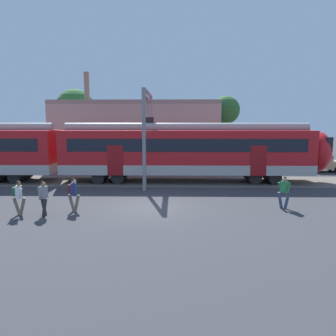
# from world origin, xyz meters

# --- Properties ---
(ground_plane) EXTENTS (160.00, 160.00, 0.00)m
(ground_plane) POSITION_xyz_m (0.00, 0.00, 0.00)
(ground_plane) COLOR #38383D
(track_bed) EXTENTS (80.00, 4.40, 0.01)m
(track_bed) POSITION_xyz_m (-8.87, 7.48, 0.01)
(track_bed) COLOR #605951
(track_bed) RESTS_ON ground
(commuter_train) EXTENTS (38.05, 3.07, 4.73)m
(commuter_train) POSITION_xyz_m (-6.39, 7.48, 2.25)
(commuter_train) COLOR #B7B2AD
(commuter_train) RESTS_ON ground
(pedestrian_white) EXTENTS (0.70, 0.53, 1.67)m
(pedestrian_white) POSITION_xyz_m (-6.08, -1.51, 0.99)
(pedestrian_white) COLOR #6B6051
(pedestrian_white) RESTS_ON ground
(pedestrian_grey) EXTENTS (0.56, 0.66, 1.67)m
(pedestrian_grey) POSITION_xyz_m (-4.87, -1.56, 0.99)
(pedestrian_grey) COLOR #28282D
(pedestrian_grey) RESTS_ON ground
(pedestrian_navy) EXTENTS (0.67, 0.54, 1.67)m
(pedestrian_navy) POSITION_xyz_m (-3.68, -0.81, 0.99)
(pedestrian_navy) COLOR #6B6051
(pedestrian_navy) RESTS_ON ground
(pedestrian_green) EXTENTS (0.71, 0.52, 1.67)m
(pedestrian_green) POSITION_xyz_m (6.91, -0.01, 0.99)
(pedestrian_green) COLOR navy
(pedestrian_green) RESTS_ON ground
(parked_car_tan) EXTENTS (4.06, 1.87, 1.54)m
(parked_car_tan) POSITION_xyz_m (14.17, 12.56, 0.78)
(parked_car_tan) COLOR tan
(parked_car_tan) RESTS_ON ground
(catenary_gantry) EXTENTS (0.24, 6.64, 6.53)m
(catenary_gantry) POSITION_xyz_m (-0.64, 7.48, 4.31)
(catenary_gantry) COLOR gray
(catenary_gantry) RESTS_ON ground
(background_building) EXTENTS (16.07, 5.00, 9.20)m
(background_building) POSITION_xyz_m (-2.50, 16.18, 3.21)
(background_building) COLOR gray
(background_building) RESTS_ON ground
(street_tree_right) EXTENTS (2.84, 2.84, 7.01)m
(street_tree_right) POSITION_xyz_m (6.54, 17.58, 5.53)
(street_tree_right) COLOR brown
(street_tree_right) RESTS_ON ground
(street_tree_left) EXTENTS (4.20, 4.20, 7.87)m
(street_tree_left) POSITION_xyz_m (-9.33, 18.94, 5.75)
(street_tree_left) COLOR brown
(street_tree_left) RESTS_ON ground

